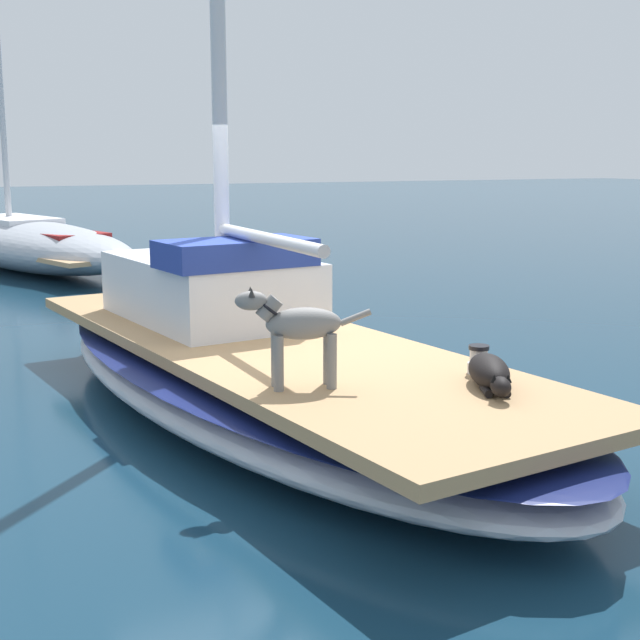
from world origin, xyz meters
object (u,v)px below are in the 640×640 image
(dog_grey, at_px, (297,327))
(deck_winch, at_px, (479,360))
(moored_boat_far_astern, at_px, (27,242))
(dog_black, at_px, (490,373))
(sailboat_main, at_px, (271,377))

(dog_grey, distance_m, deck_winch, 1.41)
(dog_grey, height_order, moored_boat_far_astern, moored_boat_far_astern)
(dog_black, xyz_separation_m, dog_grey, (-1.18, 0.58, 0.32))
(moored_boat_far_astern, bearing_deg, sailboat_main, -86.59)
(dog_grey, relative_size, deck_winch, 4.41)
(dog_black, xyz_separation_m, moored_boat_far_astern, (-1.43, 13.27, -0.23))
(sailboat_main, xyz_separation_m, dog_grey, (-0.41, -1.51, 0.75))
(deck_winch, xyz_separation_m, moored_boat_far_astern, (-1.60, 12.89, -0.22))
(sailboat_main, relative_size, dog_grey, 8.10)
(dog_grey, bearing_deg, deck_winch, -8.54)
(sailboat_main, distance_m, moored_boat_far_astern, 11.20)
(deck_winch, height_order, moored_boat_far_astern, moored_boat_far_astern)
(dog_black, xyz_separation_m, deck_winch, (0.17, 0.37, -0.01))
(sailboat_main, relative_size, moored_boat_far_astern, 0.94)
(sailboat_main, bearing_deg, moored_boat_far_astern, 93.41)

